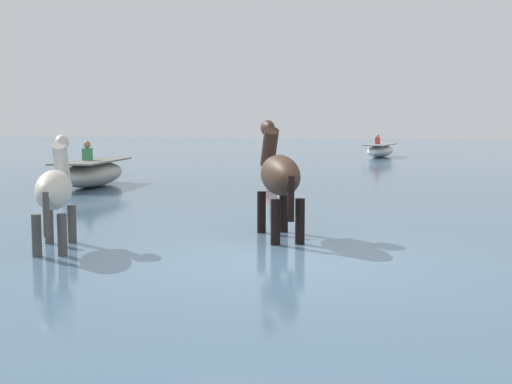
{
  "coord_description": "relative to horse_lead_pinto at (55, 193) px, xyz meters",
  "views": [
    {
      "loc": [
        1.18,
        -7.42,
        1.94
      ],
      "look_at": [
        -0.76,
        2.74,
        0.83
      ],
      "focal_mm": 46.19,
      "sensor_mm": 36.0,
      "label": 1
    }
  ],
  "objects": [
    {
      "name": "water_surface",
      "position": [
        2.88,
        9.77,
        -0.88
      ],
      "size": [
        90.0,
        90.0,
        0.33
      ],
      "primitive_type": "cube",
      "color": "slate",
      "rests_on": "ground"
    },
    {
      "name": "boat_far_inshore",
      "position": [
        -3.01,
        7.61,
        -0.39
      ],
      "size": [
        1.29,
        3.13,
        1.13
      ],
      "color": "#B2AD9E",
      "rests_on": "water_surface"
    },
    {
      "name": "horse_lead_pinto",
      "position": [
        0.0,
        0.0,
        0.0
      ],
      "size": [
        0.8,
        1.62,
        1.76
      ],
      "color": "beige",
      "rests_on": "ground"
    },
    {
      "name": "horse_trailing_dark_bay",
      "position": [
        2.66,
        1.33,
        0.12
      ],
      "size": [
        0.96,
        1.78,
        1.96
      ],
      "color": "#382319",
      "rests_on": "ground"
    },
    {
      "name": "channel_buoy",
      "position": [
        1.46,
        7.77,
        -0.53
      ],
      "size": [
        0.36,
        0.36,
        0.82
      ],
      "color": "#E54C1E",
      "rests_on": "water_surface"
    },
    {
      "name": "boat_near_starboard",
      "position": [
        3.98,
        22.76,
        -0.42
      ],
      "size": [
        1.61,
        3.36,
        1.06
      ],
      "color": "silver",
      "rests_on": "water_surface"
    },
    {
      "name": "ground_plane",
      "position": [
        2.88,
        -0.23,
        -1.04
      ],
      "size": [
        120.0,
        120.0,
        0.0
      ],
      "primitive_type": "plane",
      "color": "#666051"
    }
  ]
}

